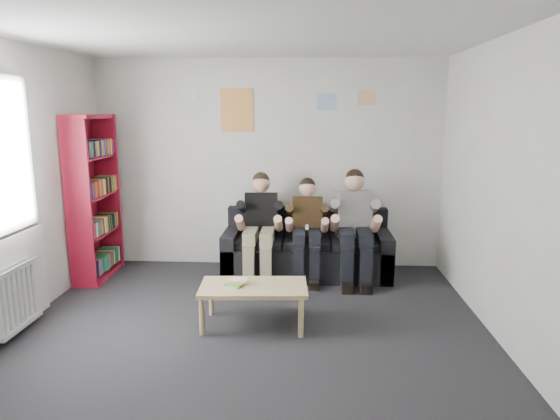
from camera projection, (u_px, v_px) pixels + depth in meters
The scene contains 14 objects.
room_shell at pixel (243, 197), 4.09m from camera, with size 5.00×5.00×5.00m.
sofa at pixel (307, 251), 6.33m from camera, with size 2.07×0.85×0.80m.
bookshelf at pixel (95, 198), 6.08m from camera, with size 0.30×0.90×2.00m.
coffee_table at pixel (254, 290), 4.76m from camera, with size 1.02×0.56×0.41m.
game_cases at pixel (235, 283), 4.74m from camera, with size 0.22×0.20×0.05m.
person_left at pixel (260, 227), 6.10m from camera, with size 0.40×0.87×1.30m.
person_middle at pixel (307, 230), 6.08m from camera, with size 0.37×0.80×1.23m.
person_right at pixel (355, 227), 6.03m from camera, with size 0.43×0.92×1.35m.
radiator at pixel (17, 297), 4.60m from camera, with size 0.10×0.64×0.60m.
window at pixel (1, 226), 4.47m from camera, with size 0.05×1.30×2.36m.
poster_large at pixel (237, 110), 6.41m from camera, with size 0.42×0.01×0.55m, color gold.
poster_blue at pixel (327, 102), 6.33m from camera, with size 0.25×0.01×0.20m, color #4192DD.
poster_pink at pixel (367, 98), 6.29m from camera, with size 0.22×0.01×0.18m, color #C53D98.
poster_sign at pixel (190, 94), 6.41m from camera, with size 0.20×0.01×0.14m, color silver.
Camera 1 is at (0.53, -4.01, 2.04)m, focal length 32.00 mm.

